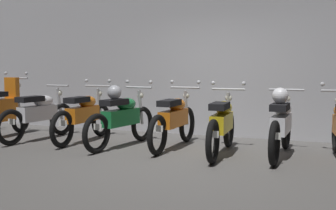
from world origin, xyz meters
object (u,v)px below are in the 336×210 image
(motorbike_slot_0, at_px, (2,110))
(motorbike_slot_4, at_px, (174,119))
(motorbike_slot_3, at_px, (122,117))
(motorbike_slot_6, at_px, (281,123))
(motorbike_slot_2, at_px, (84,115))
(motorbike_slot_5, at_px, (222,124))
(motorbike_slot_1, at_px, (39,114))

(motorbike_slot_0, height_order, motorbike_slot_4, motorbike_slot_0)
(motorbike_slot_0, distance_m, motorbike_slot_3, 2.69)
(motorbike_slot_3, relative_size, motorbike_slot_6, 0.99)
(motorbike_slot_3, bearing_deg, motorbike_slot_2, 166.22)
(motorbike_slot_5, bearing_deg, motorbike_slot_2, 174.81)
(motorbike_slot_0, xyz_separation_m, motorbike_slot_1, (0.90, -0.03, -0.04))
(motorbike_slot_0, relative_size, motorbike_slot_5, 0.86)
(motorbike_slot_1, relative_size, motorbike_slot_5, 1.00)
(motorbike_slot_5, height_order, motorbike_slot_6, motorbike_slot_5)
(motorbike_slot_0, xyz_separation_m, motorbike_slot_6, (5.37, 0.03, -0.00))
(motorbike_slot_0, bearing_deg, motorbike_slot_3, -2.02)
(motorbike_slot_2, bearing_deg, motorbike_slot_1, -170.14)
(motorbike_slot_6, bearing_deg, motorbike_slot_4, 177.03)
(motorbike_slot_4, bearing_deg, motorbike_slot_2, 179.99)
(motorbike_slot_1, xyz_separation_m, motorbike_slot_3, (1.79, -0.06, 0.04))
(motorbike_slot_0, bearing_deg, motorbike_slot_2, 4.00)
(motorbike_slot_0, relative_size, motorbike_slot_3, 0.87)
(motorbike_slot_3, bearing_deg, motorbike_slot_1, 177.93)
(motorbike_slot_2, distance_m, motorbike_slot_4, 1.79)
(motorbike_slot_0, height_order, motorbike_slot_6, motorbike_slot_0)
(motorbike_slot_2, relative_size, motorbike_slot_3, 1.01)
(motorbike_slot_4, distance_m, motorbike_slot_5, 0.93)
(motorbike_slot_1, xyz_separation_m, motorbike_slot_2, (0.89, 0.16, 0.00))
(motorbike_slot_5, bearing_deg, motorbike_slot_4, 164.75)
(motorbike_slot_2, xyz_separation_m, motorbike_slot_4, (1.79, -0.00, 0.00))
(motorbike_slot_4, height_order, motorbike_slot_5, same)
(motorbike_slot_2, xyz_separation_m, motorbike_slot_5, (2.68, -0.24, 0.00))
(motorbike_slot_0, relative_size, motorbike_slot_1, 0.86)
(motorbike_slot_4, bearing_deg, motorbike_slot_6, -2.97)
(motorbike_slot_0, xyz_separation_m, motorbike_slot_2, (1.79, 0.13, -0.04))
(motorbike_slot_2, height_order, motorbike_slot_3, same)
(motorbike_slot_3, distance_m, motorbike_slot_6, 2.69)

